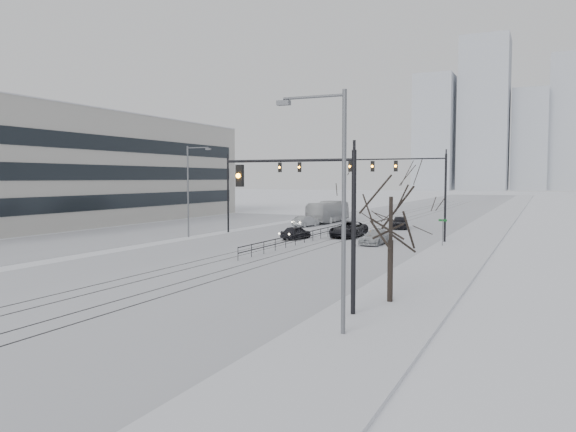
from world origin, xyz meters
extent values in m
plane|color=silver|center=(0.00, 0.00, 0.00)|extent=(500.00, 500.00, 0.00)
cube|color=silver|center=(0.00, 60.00, 0.01)|extent=(22.00, 260.00, 0.02)
cube|color=silver|center=(13.50, 60.00, 0.08)|extent=(5.00, 260.00, 0.16)
cube|color=gray|center=(11.05, 60.00, 0.06)|extent=(0.10, 260.00, 0.12)
cube|color=silver|center=(-20.00, 35.00, 0.01)|extent=(14.00, 60.00, 0.03)
cube|color=black|center=(-2.60, 40.00, 0.02)|extent=(0.10, 180.00, 0.01)
cube|color=black|center=(-1.20, 40.00, 0.02)|extent=(0.10, 180.00, 0.01)
cube|color=black|center=(1.20, 40.00, 0.02)|extent=(0.10, 180.00, 0.01)
cube|color=black|center=(2.60, 40.00, 0.02)|extent=(0.10, 180.00, 0.01)
cube|color=beige|center=(-38.00, 35.00, 7.00)|extent=(20.00, 62.00, 14.00)
cube|color=black|center=(-27.98, 35.00, 7.00)|extent=(0.08, 58.00, 12.00)
cube|color=silver|center=(-38.00, 35.00, 14.05)|extent=(20.20, 62.20, 0.12)
cube|color=#A9AFBA|center=(-30.00, 260.00, 27.50)|extent=(18.00, 18.00, 55.00)
cube|color=#A9AFBA|center=(-8.00, 268.00, 36.00)|extent=(22.00, 22.00, 72.00)
cube|color=#A9AFBA|center=(12.00, 276.00, 24.00)|extent=(16.00, 16.00, 48.00)
cube|color=#A9AFBA|center=(30.00, 284.00, 32.00)|extent=(20.00, 20.00, 64.00)
cylinder|color=black|center=(12.40, 6.00, 3.50)|extent=(0.20, 0.20, 7.00)
cylinder|color=black|center=(9.40, 6.00, 6.60)|extent=(6.00, 0.12, 0.12)
cube|color=black|center=(7.00, 6.00, 5.95)|extent=(0.32, 0.24, 1.00)
sphere|color=orange|center=(7.00, 5.86, 5.95)|extent=(0.22, 0.22, 0.22)
cylinder|color=black|center=(11.50, 35.00, 4.00)|extent=(0.20, 0.20, 8.00)
cylinder|color=black|center=(6.75, 35.00, 7.60)|extent=(9.50, 0.12, 0.12)
cube|color=black|center=(2.60, 35.00, 6.95)|extent=(0.32, 0.24, 1.00)
sphere|color=orange|center=(2.60, 34.86, 6.95)|extent=(0.22, 0.22, 0.22)
cube|color=black|center=(4.80, 35.00, 6.95)|extent=(0.32, 0.24, 1.00)
sphere|color=orange|center=(4.80, 34.86, 6.95)|extent=(0.22, 0.22, 0.22)
cube|color=black|center=(7.00, 35.00, 6.95)|extent=(0.32, 0.24, 1.00)
sphere|color=orange|center=(7.00, 34.86, 6.95)|extent=(0.22, 0.22, 0.22)
cylinder|color=black|center=(-11.50, 36.00, 4.00)|extent=(0.20, 0.20, 8.00)
cylinder|color=black|center=(-7.00, 36.00, 7.60)|extent=(9.00, 0.12, 0.12)
cube|color=black|center=(-3.10, 36.00, 6.95)|extent=(0.32, 0.24, 1.00)
sphere|color=orange|center=(-3.10, 35.86, 6.95)|extent=(0.22, 0.22, 0.22)
cube|color=black|center=(-5.30, 36.00, 6.95)|extent=(0.32, 0.24, 1.00)
sphere|color=orange|center=(-5.30, 35.86, 6.95)|extent=(0.22, 0.22, 0.22)
cylinder|color=#595B60|center=(13.00, 3.00, 4.50)|extent=(0.16, 0.16, 9.00)
cylinder|color=#595B60|center=(11.80, 3.00, 8.80)|extent=(2.40, 0.10, 0.10)
cube|color=#595B60|center=(10.60, 3.00, 8.65)|extent=(0.50, 0.25, 0.18)
cylinder|color=#595B60|center=(-12.50, 30.00, 4.50)|extent=(0.16, 0.16, 9.00)
cylinder|color=#595B60|center=(-11.30, 30.00, 8.80)|extent=(2.40, 0.10, 0.10)
cube|color=#595B60|center=(-10.10, 30.00, 8.65)|extent=(0.50, 0.25, 0.18)
cylinder|color=black|center=(13.20, 9.00, 1.50)|extent=(0.26, 0.26, 3.00)
cylinder|color=black|center=(13.20, 9.00, 3.75)|extent=(0.18, 0.18, 2.50)
cube|color=black|center=(0.00, 30.00, 0.95)|extent=(0.06, 24.00, 0.06)
cube|color=black|center=(0.00, 30.00, 0.55)|extent=(0.06, 24.00, 0.06)
cylinder|color=#595B60|center=(11.80, 32.00, 1.20)|extent=(0.06, 0.06, 2.40)
cube|color=#0C4C19|center=(11.80, 32.00, 2.30)|extent=(0.70, 0.04, 0.18)
imported|color=black|center=(-2.00, 32.64, 0.64)|extent=(2.01, 3.93, 1.28)
imported|color=gray|center=(-6.50, 45.69, 0.66)|extent=(2.09, 4.17, 1.31)
imported|color=black|center=(2.00, 36.46, 0.77)|extent=(2.66, 5.62, 1.55)
imported|color=#AEB2B6|center=(6.08, 31.67, 0.64)|extent=(2.19, 4.56, 1.28)
imported|color=black|center=(4.41, 47.71, 0.74)|extent=(2.58, 4.62, 1.49)
imported|color=#BCBEC0|center=(-6.35, 52.93, 1.39)|extent=(2.43, 10.00, 2.78)
camera|label=1|loc=(19.60, -16.18, 5.84)|focal=35.00mm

